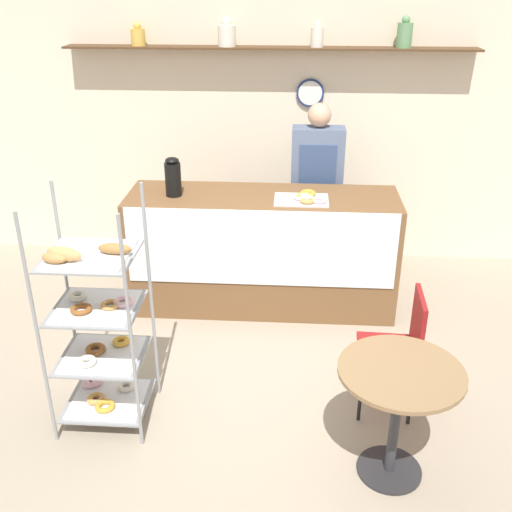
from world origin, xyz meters
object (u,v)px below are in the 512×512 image
(coffee_carafe, at_px, (173,177))
(donut_tray_counter, at_px, (305,198))
(cafe_chair, at_px, (401,341))
(pastry_rack, at_px, (98,328))
(person_worker, at_px, (316,187))
(cafe_table, at_px, (398,397))

(coffee_carafe, bearing_deg, donut_tray_counter, -2.84)
(cafe_chair, bearing_deg, coffee_carafe, -125.22)
(pastry_rack, bearing_deg, donut_tray_counter, 49.03)
(person_worker, height_order, coffee_carafe, person_worker)
(person_worker, xyz_separation_m, cafe_table, (0.41, -2.51, -0.36))
(pastry_rack, bearing_deg, cafe_table, -11.84)
(pastry_rack, relative_size, cafe_chair, 1.79)
(person_worker, bearing_deg, cafe_chair, -74.85)
(cafe_chair, bearing_deg, person_worker, -162.39)
(person_worker, relative_size, coffee_carafe, 5.15)
(cafe_chair, xyz_separation_m, coffee_carafe, (-1.71, 1.32, 0.64))
(cafe_table, bearing_deg, pastry_rack, 168.16)
(cafe_table, height_order, donut_tray_counter, donut_tray_counter)
(cafe_chair, xyz_separation_m, donut_tray_counter, (-0.63, 1.27, 0.50))
(pastry_rack, xyz_separation_m, cafe_table, (1.81, -0.38, -0.14))
(donut_tray_counter, bearing_deg, pastry_rack, -130.97)
(person_worker, xyz_separation_m, donut_tray_counter, (-0.11, -0.65, 0.13))
(coffee_carafe, relative_size, donut_tray_counter, 0.74)
(cafe_table, distance_m, coffee_carafe, 2.58)
(pastry_rack, relative_size, person_worker, 0.93)
(pastry_rack, height_order, coffee_carafe, pastry_rack)
(cafe_table, xyz_separation_m, donut_tray_counter, (-0.52, 1.86, 0.48))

